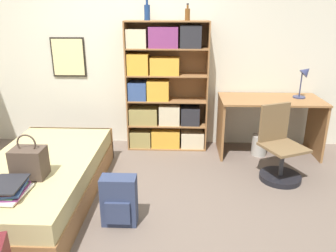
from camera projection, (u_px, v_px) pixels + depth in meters
The scene contains 13 objects.
ground_plane at pixel (110, 199), 3.42m from camera, with size 14.00×14.00×0.00m, color #66564C.
wall_back at pixel (129, 54), 4.55m from camera, with size 10.00×0.09×2.60m.
bed at pixel (41, 179), 3.40m from camera, with size 1.09×2.07×0.42m.
handbag at pixel (29, 162), 2.97m from camera, with size 0.29×0.21×0.42m.
book_stack_on_bed at pixel (7, 190), 2.69m from camera, with size 0.34×0.38×0.11m.
bookcase at pixel (163, 91), 4.48m from camera, with size 1.10×0.33×1.74m.
bottle_green at pixel (147, 12), 4.18m from camera, with size 0.08×0.08×0.27m.
bottle_brown at pixel (187, 14), 4.10m from camera, with size 0.06×0.06×0.20m.
desk at pixel (269, 115), 4.36m from camera, with size 1.32×0.67×0.77m.
desk_lamp at pixel (305, 76), 4.24m from camera, with size 0.21×0.16×0.44m.
desk_chair at pixel (279, 157), 3.78m from camera, with size 0.57×0.57×0.87m.
backpack at pixel (119, 201), 2.97m from camera, with size 0.32×0.20×0.47m.
waste_bin at pixel (259, 145), 4.44m from camera, with size 0.20×0.20×0.28m.
Camera 1 is at (0.73, -2.94, 1.86)m, focal length 35.00 mm.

